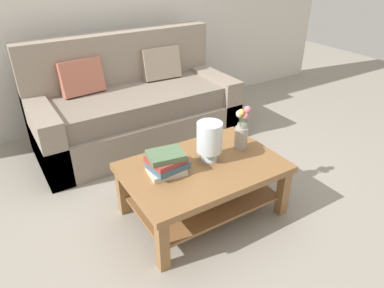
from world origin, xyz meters
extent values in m
plane|color=gray|center=(0.00, 0.00, 0.00)|extent=(10.00, 10.00, 0.00)
cube|color=gray|center=(0.03, 0.87, 0.18)|extent=(1.98, 0.90, 0.36)
cube|color=gray|center=(0.03, 0.84, 0.46)|extent=(1.74, 0.74, 0.20)
cube|color=gray|center=(0.03, 1.22, 0.71)|extent=(1.98, 0.20, 0.70)
cube|color=gray|center=(-0.86, 0.87, 0.30)|extent=(0.20, 0.90, 0.60)
cube|color=gray|center=(0.92, 0.87, 0.30)|extent=(0.20, 0.90, 0.60)
cube|color=#B26651|center=(-0.41, 1.08, 0.72)|extent=(0.42, 0.22, 0.34)
cube|color=gray|center=(0.43, 1.08, 0.72)|extent=(0.41, 0.21, 0.34)
cube|color=olive|center=(-0.02, -0.42, 0.40)|extent=(1.12, 0.75, 0.05)
cube|color=olive|center=(-0.53, -0.74, 0.19)|extent=(0.07, 0.07, 0.38)
cube|color=olive|center=(0.48, -0.74, 0.19)|extent=(0.07, 0.07, 0.38)
cube|color=olive|center=(-0.53, -0.10, 0.19)|extent=(0.07, 0.07, 0.38)
cube|color=olive|center=(0.48, -0.10, 0.19)|extent=(0.07, 0.07, 0.38)
cube|color=olive|center=(-0.02, -0.42, 0.14)|extent=(1.00, 0.63, 0.02)
cube|color=#2D333D|center=(0.07, -0.45, 0.17)|extent=(0.30, 0.24, 0.03)
cube|color=beige|center=(-0.29, -0.36, 0.45)|extent=(0.26, 0.22, 0.04)
cube|color=#3D6075|center=(-0.28, -0.37, 0.49)|extent=(0.27, 0.22, 0.04)
cube|color=#993833|center=(-0.29, -0.35, 0.53)|extent=(0.25, 0.23, 0.04)
cube|color=#51704C|center=(-0.29, -0.36, 0.56)|extent=(0.26, 0.22, 0.04)
cylinder|color=silver|center=(0.05, -0.38, 0.44)|extent=(0.12, 0.12, 0.02)
cylinder|color=silver|center=(0.05, -0.38, 0.47)|extent=(0.04, 0.04, 0.06)
cylinder|color=silver|center=(0.05, -0.38, 0.61)|extent=(0.18, 0.18, 0.22)
sphere|color=#2D333D|center=(0.02, -0.38, 0.56)|extent=(0.05, 0.05, 0.05)
sphere|color=beige|center=(0.08, -0.36, 0.56)|extent=(0.06, 0.06, 0.06)
cylinder|color=#9E998E|center=(0.35, -0.37, 0.52)|extent=(0.10, 0.10, 0.18)
cylinder|color=#9E998E|center=(0.35, -0.37, 0.62)|extent=(0.07, 0.07, 0.03)
cylinder|color=#426638|center=(0.39, -0.38, 0.68)|extent=(0.01, 0.01, 0.09)
sphere|color=#C66B7A|center=(0.39, -0.38, 0.75)|extent=(0.06, 0.06, 0.06)
cylinder|color=#426638|center=(0.36, -0.34, 0.67)|extent=(0.01, 0.01, 0.07)
sphere|color=gold|center=(0.36, -0.34, 0.72)|extent=(0.05, 0.05, 0.05)
cylinder|color=#426638|center=(0.34, -0.35, 0.67)|extent=(0.01, 0.01, 0.06)
sphere|color=silver|center=(0.34, -0.35, 0.72)|extent=(0.06, 0.06, 0.06)
cylinder|color=#426638|center=(0.32, -0.39, 0.68)|extent=(0.01, 0.01, 0.09)
sphere|color=gold|center=(0.32, -0.39, 0.74)|extent=(0.04, 0.04, 0.04)
cylinder|color=#426638|center=(0.35, -0.40, 0.67)|extent=(0.01, 0.01, 0.06)
sphere|color=#C66B7A|center=(0.35, -0.40, 0.71)|extent=(0.05, 0.05, 0.05)
camera|label=1|loc=(-1.21, -2.17, 1.79)|focal=32.99mm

